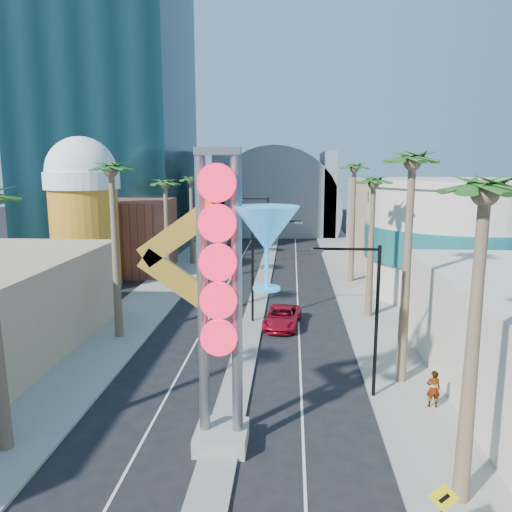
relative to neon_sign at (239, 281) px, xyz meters
The scene contains 25 objects.
ground 7.93m from the neon_sign, 105.41° to the right, with size 240.00×240.00×0.00m, color black.
sidewalk_west 34.43m from the neon_sign, 107.85° to the left, with size 5.00×100.00×0.15m, color gray.
sidewalk_east 33.97m from the neon_sign, 74.84° to the left, with size 5.00×100.00×0.15m, color gray.
median 35.79m from the neon_sign, 91.33° to the left, with size 1.60×84.00×0.15m, color gray.
hotel_tower 56.91m from the neon_sign, 114.95° to the left, with size 20.00×20.00×50.00m, color black.
brick_filler_west 39.01m from the neon_sign, 115.64° to the left, with size 10.00×10.00×8.00m, color brown.
filler_east 47.58m from the neon_sign, 71.37° to the left, with size 10.00×20.00×10.00m, color tan.
beer_mug 32.39m from the neon_sign, 123.38° to the left, with size 7.00×7.00×14.50m.
turquoise_building 32.10m from the neon_sign, 57.56° to the left, with size 16.60×16.60×10.60m.
canopy 69.11m from the neon_sign, 90.68° to the left, with size 22.00×16.00×22.00m.
neon_sign is the anchor object (origin of this frame).
ped_sign 10.42m from the neon_sign, 42.31° to the right, with size 0.92×0.12×2.66m.
streetlight_0 17.21m from the neon_sign, 90.90° to the left, with size 3.79×0.25×8.00m.
streetlight_1 41.13m from the neon_sign, 91.90° to the left, with size 3.79×0.25×8.00m.
streetlight_2 8.15m from the neon_sign, 40.46° to the left, with size 3.45×0.25×8.00m.
palm_1 16.70m from the neon_sign, 126.98° to the left, with size 2.40×2.40×12.70m.
palm_2 28.85m from the neon_sign, 109.95° to the left, with size 2.40×2.40×11.20m.
palm_3 40.31m from the neon_sign, 104.11° to the left, with size 2.40×2.40×11.20m.
palm_4 9.23m from the neon_sign, 19.89° to the right, with size 2.40×2.40×12.20m.
palm_5 11.50m from the neon_sign, 40.70° to the left, with size 2.40×2.40×13.20m.
palm_6 20.89m from the neon_sign, 66.74° to the left, with size 2.40×2.40×11.70m.
palm_7 32.29m from the neon_sign, 75.23° to the left, with size 2.40×2.40×12.70m.
red_pickup 17.61m from the neon_sign, 84.88° to the left, with size 2.44×5.29×1.47m, color maroon.
pedestrian_a 11.71m from the neon_sign, 23.71° to the left, with size 0.69×0.45×1.88m, color gray.
pedestrian_b 12.37m from the neon_sign, ahead, with size 0.93×0.73×1.92m, color gray.
Camera 1 is at (2.87, -16.41, 11.89)m, focal length 35.00 mm.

